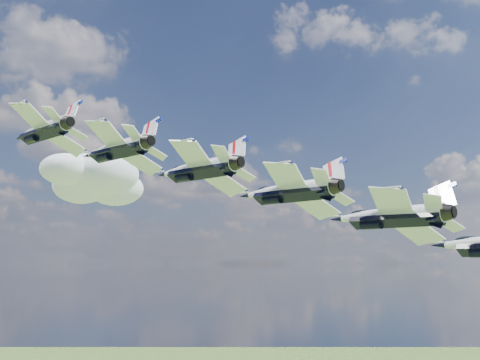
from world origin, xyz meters
name	(u,v)px	position (x,y,z in m)	size (l,w,h in m)	color
cloud_far	(92,177)	(50.44, 243.53, 182.71)	(56.99, 44.78, 22.39)	white
jet_0	(41,131)	(-6.48, 5.66, 153.75)	(10.25, 15.17, 4.53)	white
jet_1	(115,149)	(1.37, -1.75, 150.74)	(10.25, 15.17, 4.53)	silver
jet_2	(196,169)	(9.21, -9.16, 147.72)	(10.25, 15.17, 4.53)	white
jet_3	(286,191)	(17.06, -16.58, 144.70)	(10.25, 15.17, 4.53)	silver
jet_4	(387,216)	(24.90, -23.99, 141.69)	(10.25, 15.17, 4.53)	white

